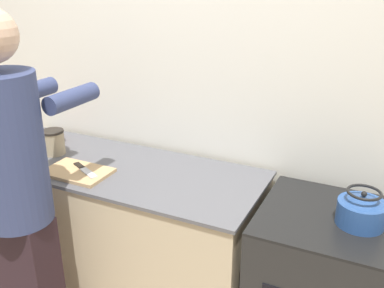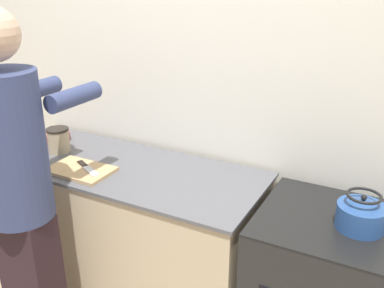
{
  "view_description": "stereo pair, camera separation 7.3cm",
  "coord_description": "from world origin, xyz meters",
  "px_view_note": "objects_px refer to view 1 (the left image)",
  "views": [
    {
      "loc": [
        0.94,
        -1.42,
        1.86
      ],
      "look_at": [
        0.15,
        0.21,
        1.14
      ],
      "focal_mm": 40.0,
      "sensor_mm": 36.0,
      "label": 1
    },
    {
      "loc": [
        1.0,
        -1.39,
        1.86
      ],
      "look_at": [
        0.15,
        0.21,
        1.14
      ],
      "focal_mm": 40.0,
      "sensor_mm": 36.0,
      "label": 2
    }
  ],
  "objects_px": {
    "cutting_board": "(78,172)",
    "bowl_prep": "(50,138)",
    "knife": "(84,170)",
    "canister_jar": "(54,142)",
    "kettle": "(361,210)",
    "person": "(17,189)"
  },
  "relations": [
    {
      "from": "kettle",
      "to": "bowl_prep",
      "type": "xyz_separation_m",
      "value": [
        -1.82,
        0.14,
        -0.03
      ]
    },
    {
      "from": "knife",
      "to": "kettle",
      "type": "height_order",
      "value": "kettle"
    },
    {
      "from": "kettle",
      "to": "canister_jar",
      "type": "xyz_separation_m",
      "value": [
        -1.67,
        0.02,
        0.01
      ]
    },
    {
      "from": "kettle",
      "to": "bowl_prep",
      "type": "relative_size",
      "value": 1.21
    },
    {
      "from": "canister_jar",
      "to": "kettle",
      "type": "bearing_deg",
      "value": -0.6
    },
    {
      "from": "cutting_board",
      "to": "bowl_prep",
      "type": "xyz_separation_m",
      "value": [
        -0.44,
        0.28,
        0.02
      ]
    },
    {
      "from": "cutting_board",
      "to": "knife",
      "type": "bearing_deg",
      "value": 29.65
    },
    {
      "from": "person",
      "to": "canister_jar",
      "type": "distance_m",
      "value": 0.58
    },
    {
      "from": "knife",
      "to": "kettle",
      "type": "xyz_separation_m",
      "value": [
        1.35,
        0.12,
        0.04
      ]
    },
    {
      "from": "person",
      "to": "bowl_prep",
      "type": "distance_m",
      "value": 0.76
    },
    {
      "from": "bowl_prep",
      "to": "canister_jar",
      "type": "xyz_separation_m",
      "value": [
        0.15,
        -0.12,
        0.04
      ]
    },
    {
      "from": "cutting_board",
      "to": "kettle",
      "type": "distance_m",
      "value": 1.39
    },
    {
      "from": "cutting_board",
      "to": "kettle",
      "type": "bearing_deg",
      "value": 5.63
    },
    {
      "from": "knife",
      "to": "canister_jar",
      "type": "distance_m",
      "value": 0.36
    },
    {
      "from": "kettle",
      "to": "canister_jar",
      "type": "height_order",
      "value": "kettle"
    },
    {
      "from": "knife",
      "to": "bowl_prep",
      "type": "xyz_separation_m",
      "value": [
        -0.47,
        0.26,
        0.01
      ]
    },
    {
      "from": "cutting_board",
      "to": "bowl_prep",
      "type": "relative_size",
      "value": 2.07
    },
    {
      "from": "kettle",
      "to": "canister_jar",
      "type": "relative_size",
      "value": 1.39
    },
    {
      "from": "person",
      "to": "bowl_prep",
      "type": "height_order",
      "value": "person"
    },
    {
      "from": "bowl_prep",
      "to": "canister_jar",
      "type": "distance_m",
      "value": 0.2
    },
    {
      "from": "person",
      "to": "bowl_prep",
      "type": "xyz_separation_m",
      "value": [
        -0.41,
        0.64,
        -0.05
      ]
    },
    {
      "from": "kettle",
      "to": "bowl_prep",
      "type": "distance_m",
      "value": 1.83
    }
  ]
}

